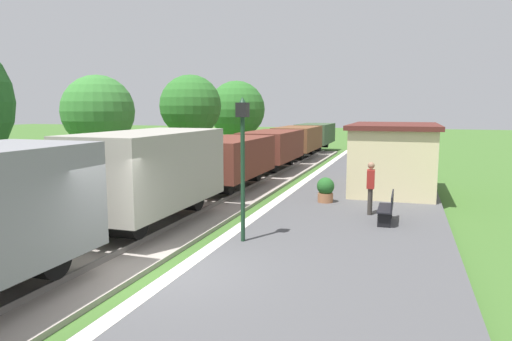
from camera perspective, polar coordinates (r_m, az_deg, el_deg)
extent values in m
plane|color=#3D6628|center=(10.33, -11.77, -13.26)|extent=(160.00, 160.00, 0.00)
cube|color=#4C4C4F|center=(9.21, 6.40, -14.96)|extent=(6.00, 60.00, 0.25)
cube|color=silver|center=(10.06, -9.79, -12.25)|extent=(0.36, 60.00, 0.01)
cube|color=#9E9389|center=(11.64, -22.28, -10.95)|extent=(3.80, 60.00, 0.12)
cube|color=slate|center=(11.16, -19.44, -10.90)|extent=(0.07, 60.00, 0.14)
cube|color=slate|center=(12.06, -24.96, -9.79)|extent=(0.07, 60.00, 0.14)
cylinder|color=black|center=(10.66, -26.48, -9.40)|extent=(1.56, 0.84, 0.84)
cylinder|color=black|center=(11.41, -22.46, -6.78)|extent=(0.20, 0.30, 0.20)
cube|color=gray|center=(14.15, -13.06, 0.24)|extent=(2.50, 5.60, 2.20)
cube|color=black|center=(14.30, -12.94, -3.54)|extent=(2.10, 5.15, 0.50)
cylinder|color=black|center=(15.88, -9.59, -3.25)|extent=(1.56, 0.84, 0.84)
cylinder|color=black|center=(12.89, -17.03, -6.05)|extent=(1.56, 0.84, 0.84)
cylinder|color=black|center=(16.85, -7.78, -1.72)|extent=(0.20, 0.30, 0.20)
cylinder|color=black|center=(11.93, -20.28, -6.05)|extent=(0.20, 0.30, 0.20)
cube|color=brown|center=(20.08, -3.28, 1.72)|extent=(2.50, 5.60, 1.60)
cube|color=black|center=(20.16, -3.26, -0.12)|extent=(2.10, 5.15, 0.50)
cylinder|color=black|center=(21.85, -1.55, -0.16)|extent=(1.56, 0.84, 0.84)
cylinder|color=black|center=(18.56, -5.27, -1.60)|extent=(1.56, 0.84, 0.84)
cylinder|color=black|center=(22.91, -0.58, 0.83)|extent=(0.20, 0.30, 0.20)
cylinder|color=black|center=(17.47, -6.78, -1.37)|extent=(0.20, 0.30, 0.20)
cube|color=brown|center=(26.31, 1.96, 3.14)|extent=(2.50, 5.60, 1.60)
cube|color=black|center=(26.37, 1.96, 1.73)|extent=(2.10, 5.15, 0.50)
cylinder|color=black|center=(28.11, 2.97, 1.59)|extent=(1.56, 0.84, 0.84)
cylinder|color=black|center=(24.69, 0.80, 0.75)|extent=(1.56, 0.84, 0.84)
cylinder|color=black|center=(29.20, 3.57, 2.30)|extent=(0.20, 0.30, 0.20)
cylinder|color=black|center=(23.57, -0.04, 1.03)|extent=(0.20, 0.30, 0.20)
cube|color=brown|center=(32.69, 5.19, 4.00)|extent=(2.50, 5.60, 1.60)
cube|color=black|center=(32.73, 5.18, 2.87)|extent=(2.10, 5.15, 0.50)
cylinder|color=black|center=(34.50, 5.84, 2.69)|extent=(1.56, 0.84, 0.84)
cylinder|color=black|center=(31.02, 4.43, 2.15)|extent=(1.56, 0.84, 0.84)
cylinder|color=black|center=(35.61, 6.24, 3.24)|extent=(0.20, 0.30, 0.20)
cylinder|color=black|center=(29.88, 3.91, 2.42)|extent=(0.20, 0.30, 0.20)
cube|color=#384C33|center=(39.14, 7.36, 4.58)|extent=(2.50, 5.60, 1.60)
cube|color=black|center=(39.18, 7.34, 3.63)|extent=(2.10, 5.15, 0.50)
cylinder|color=black|center=(40.95, 7.81, 3.44)|extent=(1.56, 0.84, 0.84)
cylinder|color=black|center=(37.44, 6.82, 3.07)|extent=(1.56, 0.84, 0.84)
cylinder|color=black|center=(42.07, 8.10, 3.89)|extent=(0.20, 0.30, 0.20)
cylinder|color=black|center=(36.29, 6.47, 3.32)|extent=(0.20, 0.30, 0.20)
cube|color=beige|center=(20.21, 16.63, 1.36)|extent=(3.20, 5.50, 2.60)
cube|color=#51231E|center=(20.11, 16.78, 5.30)|extent=(3.50, 5.80, 0.18)
cube|color=black|center=(19.21, 11.75, 1.60)|extent=(0.03, 0.90, 0.80)
cube|color=black|center=(14.41, 15.72, -4.51)|extent=(0.42, 1.50, 0.04)
cube|color=black|center=(14.36, 16.51, -3.59)|extent=(0.04, 1.50, 0.45)
cube|color=black|center=(13.88, 15.57, -5.95)|extent=(0.38, 0.06, 0.42)
cube|color=black|center=(15.05, 15.79, -4.90)|extent=(0.38, 0.06, 0.42)
cylinder|color=#38332D|center=(15.32, 13.92, -3.77)|extent=(0.15, 0.15, 0.86)
cylinder|color=#38332D|center=(15.48, 13.94, -3.65)|extent=(0.15, 0.15, 0.86)
cube|color=maroon|center=(15.28, 14.02, -1.03)|extent=(0.25, 0.39, 0.60)
sphere|color=#936B51|center=(15.22, 14.07, 0.61)|extent=(0.22, 0.22, 0.22)
cylinder|color=#9E6642|center=(17.11, 8.58, -3.33)|extent=(0.56, 0.56, 0.34)
sphere|color=#235B23|center=(17.04, 8.61, -1.92)|extent=(0.64, 0.64, 0.64)
cylinder|color=#193823|center=(11.74, -1.65, -1.20)|extent=(0.11, 0.11, 3.20)
cube|color=black|center=(11.60, -1.68, 7.52)|extent=(0.28, 0.28, 0.36)
sphere|color=#F2E5BF|center=(11.60, -1.68, 7.52)|extent=(0.20, 0.20, 0.20)
cone|color=#193823|center=(11.60, -1.69, 8.70)|extent=(0.20, 0.20, 0.16)
cylinder|color=#4C3823|center=(22.05, -18.70, 0.78)|extent=(0.28, 0.28, 2.33)
sphere|color=#387A33|center=(21.91, -18.97, 6.96)|extent=(3.22, 3.22, 3.22)
cylinder|color=#4C3823|center=(26.00, -7.99, 2.33)|extent=(0.28, 0.28, 2.53)
sphere|color=#2D6B28|center=(25.89, -8.10, 7.93)|extent=(3.40, 3.40, 3.40)
cylinder|color=#4C3823|center=(34.13, -2.40, 3.25)|extent=(0.28, 0.28, 2.05)
sphere|color=#2D6B28|center=(34.03, -2.42, 7.58)|extent=(4.14, 4.14, 4.14)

